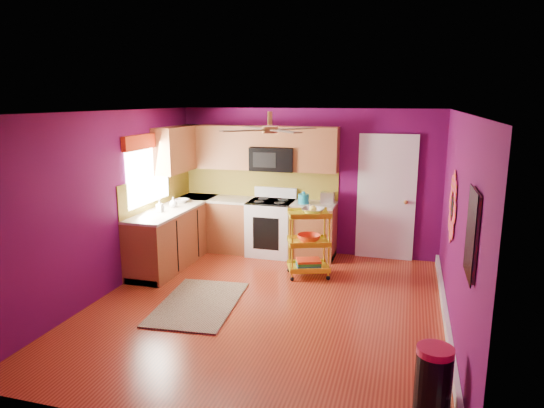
% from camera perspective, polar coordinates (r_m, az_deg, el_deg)
% --- Properties ---
extents(ground, '(5.00, 5.00, 0.00)m').
position_cam_1_polar(ground, '(6.44, -0.74, -12.07)').
color(ground, maroon).
rests_on(ground, ground).
extents(room_envelope, '(4.54, 5.04, 2.52)m').
position_cam_1_polar(room_envelope, '(5.94, -0.53, 2.39)').
color(room_envelope, '#590A49').
rests_on(room_envelope, ground).
extents(lower_cabinets, '(2.81, 2.31, 0.94)m').
position_cam_1_polar(lower_cabinets, '(8.33, -6.05, -3.24)').
color(lower_cabinets, brown).
rests_on(lower_cabinets, ground).
extents(electric_range, '(0.76, 0.66, 1.13)m').
position_cam_1_polar(electric_range, '(8.39, -0.09, -2.71)').
color(electric_range, white).
rests_on(electric_range, ground).
extents(upper_cabinetry, '(2.80, 2.30, 1.26)m').
position_cam_1_polar(upper_cabinetry, '(8.36, -4.69, 6.38)').
color(upper_cabinetry, brown).
rests_on(upper_cabinetry, ground).
extents(left_window, '(0.08, 1.35, 1.08)m').
position_cam_1_polar(left_window, '(7.78, -14.39, 5.13)').
color(left_window, white).
rests_on(left_window, ground).
extents(panel_door, '(0.95, 0.11, 2.15)m').
position_cam_1_polar(panel_door, '(8.25, 13.28, 0.57)').
color(panel_door, white).
rests_on(panel_door, ground).
extents(right_wall_art, '(0.04, 2.74, 1.04)m').
position_cam_1_polar(right_wall_art, '(5.44, 21.22, -1.42)').
color(right_wall_art, black).
rests_on(right_wall_art, ground).
extents(ceiling_fan, '(1.01, 1.01, 0.26)m').
position_cam_1_polar(ceiling_fan, '(6.07, -0.25, 8.85)').
color(ceiling_fan, '#BF8C3F').
rests_on(ceiling_fan, ground).
extents(shag_rug, '(1.10, 1.66, 0.02)m').
position_cam_1_polar(shag_rug, '(6.59, -8.62, -11.49)').
color(shag_rug, black).
rests_on(shag_rug, ground).
extents(rolling_cart, '(0.73, 0.63, 1.10)m').
position_cam_1_polar(rolling_cart, '(7.33, 4.42, -4.29)').
color(rolling_cart, gold).
rests_on(rolling_cart, ground).
extents(trash_can, '(0.36, 0.37, 0.60)m').
position_cam_1_polar(trash_can, '(4.62, 18.45, -19.02)').
color(trash_can, black).
rests_on(trash_can, ground).
extents(teal_kettle, '(0.18, 0.18, 0.21)m').
position_cam_1_polar(teal_kettle, '(8.09, 3.74, 0.63)').
color(teal_kettle, teal).
rests_on(teal_kettle, lower_cabinets).
extents(toaster, '(0.22, 0.15, 0.18)m').
position_cam_1_polar(toaster, '(8.18, 6.56, 0.75)').
color(toaster, beige).
rests_on(toaster, lower_cabinets).
extents(soap_bottle_a, '(0.09, 0.09, 0.19)m').
position_cam_1_polar(soap_bottle_a, '(7.67, -13.07, -0.22)').
color(soap_bottle_a, '#EA3F72').
rests_on(soap_bottle_a, lower_cabinets).
extents(soap_bottle_b, '(0.13, 0.13, 0.16)m').
position_cam_1_polar(soap_bottle_b, '(7.95, -11.54, 0.19)').
color(soap_bottle_b, white).
rests_on(soap_bottle_b, lower_cabinets).
extents(counter_dish, '(0.23, 0.23, 0.06)m').
position_cam_1_polar(counter_dish, '(8.31, -10.58, 0.38)').
color(counter_dish, white).
rests_on(counter_dish, lower_cabinets).
extents(counter_cup, '(0.11, 0.11, 0.09)m').
position_cam_1_polar(counter_cup, '(7.71, -12.92, -0.54)').
color(counter_cup, white).
rests_on(counter_cup, lower_cabinets).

